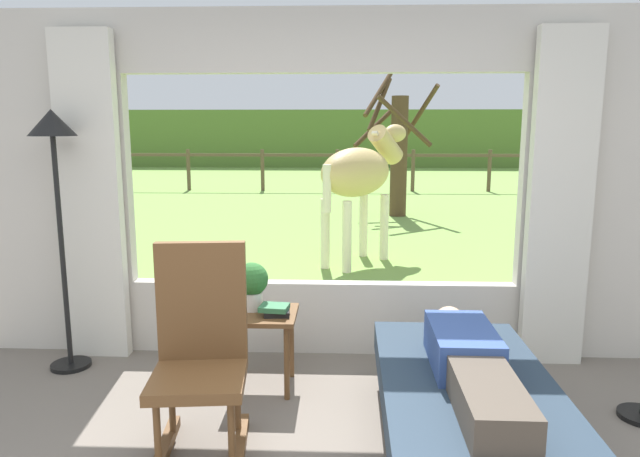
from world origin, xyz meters
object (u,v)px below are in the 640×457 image
object	(u,v)px
book_stack	(275,310)
pasture_tree	(398,148)
potted_plant	(252,283)
horse	(360,173)
reclining_person	(470,362)
rocking_chair	(201,352)
floor_lamp_left	(55,162)
recliner_sofa	(465,412)
side_table	(263,326)

from	to	relation	value
book_stack	pasture_tree	bearing A→B (deg)	78.98
potted_plant	horse	xyz separation A→B (m)	(0.81, 3.47, 0.45)
reclining_person	horse	world-z (taller)	horse
rocking_chair	book_stack	xyz separation A→B (m)	(0.32, 0.68, 0.01)
reclining_person	book_stack	distance (m)	1.30
pasture_tree	rocking_chair	bearing A→B (deg)	-102.26
floor_lamp_left	rocking_chair	bearing A→B (deg)	-39.51
horse	pasture_tree	xyz separation A→B (m)	(0.82, 3.94, 0.16)
book_stack	recliner_sofa	bearing A→B (deg)	-31.02
recliner_sofa	pasture_tree	distance (m)	8.26
rocking_chair	reclining_person	bearing A→B (deg)	-6.74
book_stack	horse	distance (m)	3.69
potted_plant	book_stack	xyz separation A→B (m)	(0.17, -0.12, -0.15)
reclining_person	pasture_tree	distance (m)	8.27
reclining_person	rocking_chair	size ratio (longest dim) A/B	1.28
potted_plant	side_table	bearing A→B (deg)	-36.87
recliner_sofa	floor_lamp_left	world-z (taller)	floor_lamp_left
rocking_chair	horse	size ratio (longest dim) A/B	0.65
rocking_chair	potted_plant	size ratio (longest dim) A/B	3.50
rocking_chair	side_table	world-z (taller)	rocking_chair
side_table	floor_lamp_left	world-z (taller)	floor_lamp_left
reclining_person	book_stack	bearing A→B (deg)	147.67
rocking_chair	floor_lamp_left	size ratio (longest dim) A/B	0.61
potted_plant	pasture_tree	size ratio (longest dim) A/B	0.12
recliner_sofa	potted_plant	world-z (taller)	potted_plant
book_stack	horse	bearing A→B (deg)	79.86
book_stack	pasture_tree	world-z (taller)	pasture_tree
floor_lamp_left	reclining_person	bearing A→B (deg)	-21.41
book_stack	reclining_person	bearing A→B (deg)	-32.92
horse	pasture_tree	size ratio (longest dim) A/B	0.63
recliner_sofa	book_stack	xyz separation A→B (m)	(-1.09, 0.66, 0.34)
potted_plant	pasture_tree	distance (m)	7.61
reclining_person	pasture_tree	bearing A→B (deg)	88.00
potted_plant	pasture_tree	world-z (taller)	pasture_tree
rocking_chair	side_table	xyz separation A→B (m)	(0.23, 0.74, -0.12)
recliner_sofa	book_stack	distance (m)	1.32
potted_plant	floor_lamp_left	world-z (taller)	floor_lamp_left
rocking_chair	book_stack	distance (m)	0.75
rocking_chair	horse	bearing A→B (deg)	71.61
horse	floor_lamp_left	bearing A→B (deg)	-88.53
side_table	pasture_tree	distance (m)	7.67
reclining_person	side_table	world-z (taller)	reclining_person
potted_plant	floor_lamp_left	bearing A→B (deg)	171.43
side_table	rocking_chair	bearing A→B (deg)	-107.25
reclining_person	floor_lamp_left	distance (m)	2.99
floor_lamp_left	side_table	bearing A→B (deg)	-10.41
rocking_chair	floor_lamp_left	world-z (taller)	floor_lamp_left
rocking_chair	floor_lamp_left	distance (m)	1.84
horse	rocking_chair	bearing A→B (deg)	-67.44
recliner_sofa	floor_lamp_left	distance (m)	3.08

